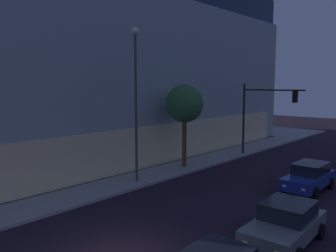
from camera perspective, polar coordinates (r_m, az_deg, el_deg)
modern_building at (r=37.49m, az=-15.12°, el=8.89°), size 35.72×27.84×15.45m
traffic_light_far_corner at (r=29.85m, az=15.17°, el=2.93°), size 0.57×5.45×6.06m
street_lamp_sidewalk at (r=21.28m, az=-5.30°, el=6.19°), size 0.44×0.44×9.37m
sidewalk_tree at (r=25.09m, az=2.72°, el=3.57°), size 2.74×2.74×5.98m
car_grey at (r=14.73m, az=18.67°, el=-14.80°), size 4.34×2.29×1.55m
car_blue at (r=21.91m, az=22.09°, el=-7.70°), size 4.28×1.96×1.60m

